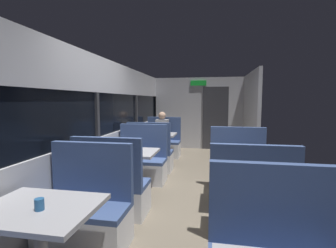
# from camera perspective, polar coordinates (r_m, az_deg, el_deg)

# --- Properties ---
(ground_plane) EXTENTS (3.30, 9.20, 0.02)m
(ground_plane) POSITION_cam_1_polar(r_m,az_deg,el_deg) (4.05, 3.50, -17.38)
(ground_plane) COLOR #665B4C
(carriage_window_panel_left) EXTENTS (0.09, 8.48, 2.30)m
(carriage_window_panel_left) POSITION_cam_1_polar(r_m,az_deg,el_deg) (4.18, -16.60, -0.97)
(carriage_window_panel_left) COLOR #B2B2B7
(carriage_window_panel_left) RESTS_ON ground_plane
(carriage_end_bulkhead) EXTENTS (2.90, 0.11, 2.30)m
(carriage_end_bulkhead) POSITION_cam_1_polar(r_m,az_deg,el_deg) (7.91, 7.54, 2.42)
(carriage_end_bulkhead) COLOR #B2B2B7
(carriage_end_bulkhead) RESTS_ON ground_plane
(carriage_aisle_panel_right) EXTENTS (0.08, 2.40, 2.30)m
(carriage_aisle_panel_right) POSITION_cam_1_polar(r_m,az_deg,el_deg) (6.79, 18.87, 1.76)
(carriage_aisle_panel_right) COLOR #B2B2B7
(carriage_aisle_panel_right) RESTS_ON ground_plane
(dining_table_near_window) EXTENTS (0.90, 0.70, 0.74)m
(dining_table_near_window) POSITION_cam_1_polar(r_m,az_deg,el_deg) (2.28, -28.12, -19.11)
(dining_table_near_window) COLOR #9E9EA3
(dining_table_near_window) RESTS_ON ground_plane
(bench_near_window_facing_entry) EXTENTS (0.95, 0.50, 1.10)m
(bench_near_window_facing_entry) POSITION_cam_1_polar(r_m,az_deg,el_deg) (2.94, -18.82, -19.70)
(bench_near_window_facing_entry) COLOR silver
(bench_near_window_facing_entry) RESTS_ON ground_plane
(dining_table_mid_window) EXTENTS (0.90, 0.70, 0.74)m
(dining_table_mid_window) POSITION_cam_1_polar(r_m,az_deg,el_deg) (4.06, -9.16, -7.71)
(dining_table_mid_window) COLOR #9E9EA3
(dining_table_mid_window) RESTS_ON ground_plane
(bench_mid_window_facing_end) EXTENTS (0.95, 0.50, 1.10)m
(bench_mid_window_facing_end) POSITION_cam_1_polar(r_m,az_deg,el_deg) (3.53, -12.99, -15.14)
(bench_mid_window_facing_end) COLOR silver
(bench_mid_window_facing_end) RESTS_ON ground_plane
(bench_mid_window_facing_entry) EXTENTS (0.95, 0.50, 1.10)m
(bench_mid_window_facing_entry) POSITION_cam_1_polar(r_m,az_deg,el_deg) (4.78, -6.29, -9.48)
(bench_mid_window_facing_entry) COLOR silver
(bench_mid_window_facing_entry) RESTS_ON ground_plane
(dining_table_far_window) EXTENTS (0.90, 0.70, 0.74)m
(dining_table_far_window) POSITION_cam_1_polar(r_m,az_deg,el_deg) (6.06, -2.51, -3.24)
(dining_table_far_window) COLOR #9E9EA3
(dining_table_far_window) RESTS_ON ground_plane
(bench_far_window_facing_end) EXTENTS (0.95, 0.50, 1.10)m
(bench_far_window_facing_end) POSITION_cam_1_polar(r_m,az_deg,el_deg) (5.45, -4.13, -7.58)
(bench_far_window_facing_end) COLOR silver
(bench_far_window_facing_end) RESTS_ON ground_plane
(bench_far_window_facing_entry) EXTENTS (0.95, 0.50, 1.10)m
(bench_far_window_facing_entry) POSITION_cam_1_polar(r_m,az_deg,el_deg) (6.79, -1.20, -4.94)
(bench_far_window_facing_entry) COLOR silver
(bench_far_window_facing_entry) RESTS_ON ground_plane
(dining_table_rear_aisle) EXTENTS (0.90, 0.70, 0.74)m
(dining_table_rear_aisle) POSITION_cam_1_polar(r_m,az_deg,el_deg) (3.67, 17.41, -9.31)
(dining_table_rear_aisle) COLOR #9E9EA3
(dining_table_rear_aisle) RESTS_ON ground_plane
(bench_rear_aisle_facing_end) EXTENTS (0.95, 0.50, 1.10)m
(bench_rear_aisle_facing_end) POSITION_cam_1_polar(r_m,az_deg,el_deg) (3.12, 18.91, -18.14)
(bench_rear_aisle_facing_end) COLOR silver
(bench_rear_aisle_facing_end) RESTS_ON ground_plane
(bench_rear_aisle_facing_entry) EXTENTS (0.95, 0.50, 1.10)m
(bench_rear_aisle_facing_entry) POSITION_cam_1_polar(r_m,az_deg,el_deg) (4.43, 16.15, -10.90)
(bench_rear_aisle_facing_entry) COLOR silver
(bench_rear_aisle_facing_entry) RESTS_ON ground_plane
(seated_passenger) EXTENTS (0.47, 0.55, 1.26)m
(seated_passenger) POSITION_cam_1_polar(r_m,az_deg,el_deg) (6.68, -1.32, -3.29)
(seated_passenger) COLOR #26262D
(seated_passenger) RESTS_ON ground_plane
(coffee_cup_primary) EXTENTS (0.07, 0.07, 0.09)m
(coffee_cup_primary) POSITION_cam_1_polar(r_m,az_deg,el_deg) (2.16, -28.08, -16.39)
(coffee_cup_primary) COLOR #26598C
(coffee_cup_primary) RESTS_ON dining_table_near_window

